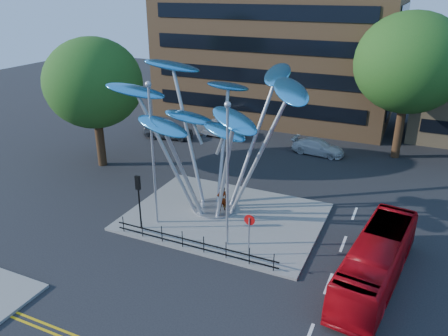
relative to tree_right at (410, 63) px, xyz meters
The scene contains 15 objects.
ground 24.75m from the tree_right, 109.98° to the right, with size 120.00×120.00×0.00m, color black.
traffic_island 20.01m from the tree_right, 119.36° to the right, with size 12.00×9.00×0.15m, color slate.
tree_right is the anchor object (origin of this frame).
tree_left 25.09m from the tree_right, 151.39° to the right, with size 7.60×7.60×10.32m.
leaf_sculpture 18.37m from the tree_right, 123.31° to the right, with size 12.72×9.54×9.51m.
street_lamp_left 22.49m from the tree_right, 124.05° to the right, with size 0.36×0.36×8.80m.
street_lamp_right 20.64m from the tree_right, 111.54° to the right, with size 0.36×0.36×8.30m.
traffic_light_island 24.06m from the tree_right, 123.69° to the right, with size 0.28×0.18×3.42m.
no_entry_sign_island 21.31m from the tree_right, 107.12° to the right, with size 0.60×0.10×2.45m.
pedestrian_railing_front 23.43m from the tree_right, 113.91° to the right, with size 10.00×0.06×1.00m.
red_bus 20.14m from the tree_right, 88.49° to the right, with size 2.14×9.13×2.54m, color #A7070F.
pedestrian 19.50m from the tree_right, 120.99° to the right, with size 0.67×0.44×1.83m, color gray.
parked_car_left 22.15m from the tree_right, 169.71° to the right, with size 1.92×4.77×1.62m, color #3F4146.
parked_car_mid 17.70m from the tree_right, behind, with size 1.67×4.80×1.58m, color #9FA2A7.
parked_car_right 9.92m from the tree_right, 161.41° to the right, with size 1.86×4.58×1.33m, color silver.
Camera 1 is at (9.17, -16.44, 13.72)m, focal length 35.00 mm.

